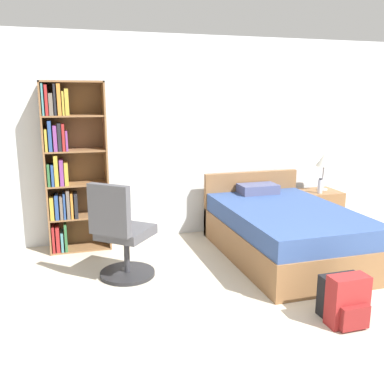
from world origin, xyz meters
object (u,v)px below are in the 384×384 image
object	(u,v)px
table_lamp	(324,162)
water_bottle	(320,186)
nightstand	(319,210)
backpack_red	(348,302)
backpack_black	(342,298)
office_chair	(121,236)
bed	(284,231)
bookshelf	(68,167)

from	to	relation	value
table_lamp	water_bottle	size ratio (longest dim) A/B	2.49
nightstand	water_bottle	bearing A→B (deg)	-127.85
nightstand	backpack_red	world-z (taller)	nightstand
backpack_black	office_chair	bearing A→B (deg)	142.14
water_bottle	table_lamp	bearing A→B (deg)	47.76
bed	office_chair	size ratio (longest dim) A/B	2.01
bookshelf	table_lamp	size ratio (longest dim) A/B	3.94
nightstand	table_lamp	world-z (taller)	table_lamp
office_chair	backpack_red	xyz separation A→B (m)	(1.64, -1.46, -0.25)
bookshelf	bed	bearing A→B (deg)	-21.41
office_chair	water_bottle	world-z (taller)	office_chair
bed	nightstand	bearing A→B (deg)	38.45
office_chair	backpack_black	xyz separation A→B (m)	(1.69, -1.31, -0.29)
bed	nightstand	size ratio (longest dim) A/B	3.76
nightstand	backpack_red	bearing A→B (deg)	-117.98
bed	table_lamp	bearing A→B (deg)	38.39
bookshelf	bed	world-z (taller)	bookshelf
bed	backpack_red	bearing A→B (deg)	-99.46
bed	water_bottle	size ratio (longest dim) A/B	10.10
bed	backpack_red	world-z (taller)	bed
water_bottle	backpack_red	bearing A→B (deg)	-117.40
office_chair	water_bottle	distance (m)	2.92
bed	backpack_black	size ratio (longest dim) A/B	5.74
backpack_red	bed	bearing A→B (deg)	80.54
office_chair	table_lamp	size ratio (longest dim) A/B	2.02
bookshelf	backpack_red	xyz separation A→B (m)	(2.11, -2.50, -0.82)
water_bottle	backpack_black	world-z (taller)	water_bottle
office_chair	backpack_black	distance (m)	2.16
water_bottle	backpack_black	bearing A→B (deg)	-118.00
bookshelf	water_bottle	bearing A→B (deg)	-4.53
table_lamp	backpack_black	world-z (taller)	table_lamp
office_chair	nightstand	size ratio (longest dim) A/B	1.88
bookshelf	nightstand	size ratio (longest dim) A/B	3.66
bookshelf	office_chair	xyz separation A→B (m)	(0.47, -1.05, -0.57)
bed	water_bottle	distance (m)	1.17
nightstand	backpack_black	xyz separation A→B (m)	(-1.21, -2.22, -0.10)
water_bottle	bookshelf	bearing A→B (deg)	175.47
table_lamp	backpack_red	xyz separation A→B (m)	(-1.30, -2.40, -0.75)
bookshelf	backpack_red	bearing A→B (deg)	-49.88
bed	office_chair	bearing A→B (deg)	-176.47
office_chair	water_bottle	size ratio (longest dim) A/B	5.03
bookshelf	table_lamp	bearing A→B (deg)	-1.75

